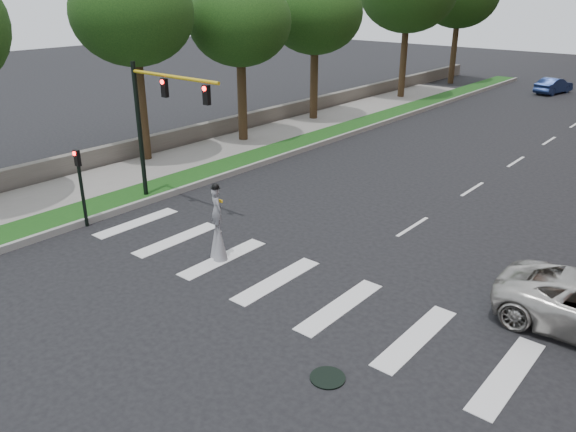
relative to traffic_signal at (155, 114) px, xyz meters
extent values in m
plane|color=black|center=(9.78, -3.00, -4.15)|extent=(160.00, 160.00, 0.00)
cube|color=#133E11|center=(-1.72, 17.00, -4.03)|extent=(2.00, 60.00, 0.25)
cube|color=gray|center=(-0.67, 17.00, -4.01)|extent=(0.20, 60.00, 0.28)
cube|color=slate|center=(-4.72, 7.00, -4.06)|extent=(4.00, 60.00, 0.18)
cube|color=#58534B|center=(-7.22, 19.00, -3.60)|extent=(0.50, 56.00, 1.10)
cylinder|color=black|center=(12.78, -5.00, -4.13)|extent=(0.90, 0.90, 0.04)
cylinder|color=black|center=(-1.22, 0.00, -1.05)|extent=(0.20, 0.20, 6.20)
cylinder|color=gold|center=(1.38, 0.00, 1.65)|extent=(5.20, 0.14, 0.14)
cube|color=black|center=(0.78, 0.00, 1.15)|extent=(0.28, 0.18, 0.75)
cylinder|color=#FF0C0C|center=(0.78, -0.10, 1.40)|extent=(0.18, 0.06, 0.18)
cube|color=black|center=(3.28, 0.00, 1.15)|extent=(0.28, 0.18, 0.75)
cylinder|color=#FF0C0C|center=(3.28, -0.10, 1.40)|extent=(0.18, 0.06, 0.18)
cylinder|color=black|center=(-0.52, -3.50, -2.65)|extent=(0.14, 0.14, 3.00)
cube|color=black|center=(-0.52, -3.50, -1.25)|extent=(0.25, 0.16, 0.65)
cylinder|color=#FF0C0C|center=(-0.52, -3.60, -1.05)|extent=(0.16, 0.05, 0.16)
cylinder|color=#302113|center=(5.93, -2.13, -3.61)|extent=(0.07, 0.07, 1.09)
cylinder|color=#302113|center=(5.63, -2.00, -3.61)|extent=(0.07, 0.07, 1.09)
cone|color=slate|center=(5.93, -2.13, -3.47)|extent=(0.52, 0.52, 1.36)
cone|color=slate|center=(5.63, -2.00, -3.47)|extent=(0.52, 0.52, 1.36)
imported|color=slate|center=(5.78, -2.07, -2.27)|extent=(0.68, 0.58, 1.59)
sphere|color=black|center=(5.78, -2.07, -1.41)|extent=(0.26, 0.26, 0.26)
cylinder|color=black|center=(5.78, -2.07, -1.46)|extent=(0.34, 0.34, 0.02)
cube|color=yellow|center=(5.84, -1.94, -1.83)|extent=(0.22, 0.05, 0.10)
imported|color=navy|center=(4.70, 41.07, -3.43)|extent=(2.40, 4.57, 1.43)
cylinder|color=#302113|center=(-6.19, 3.77, -1.00)|extent=(0.56, 0.56, 6.29)
ellipsoid|color=black|center=(-6.19, 3.77, 3.71)|extent=(6.27, 6.27, 5.33)
cylinder|color=#302113|center=(-5.04, 10.36, -1.30)|extent=(0.56, 0.56, 5.69)
ellipsoid|color=black|center=(-5.04, 10.36, 3.07)|extent=(6.09, 6.09, 5.18)
cylinder|color=#302113|center=(-5.39, 18.10, -1.25)|extent=(0.56, 0.56, 5.81)
ellipsoid|color=black|center=(-5.39, 18.10, 3.29)|extent=(6.55, 6.55, 5.57)
cylinder|color=#302113|center=(-4.82, 29.95, -0.72)|extent=(0.56, 0.56, 6.86)
cylinder|color=#302113|center=(-5.12, 40.69, -0.85)|extent=(0.56, 0.56, 6.60)
camera|label=1|loc=(19.37, -14.43, 4.95)|focal=35.00mm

